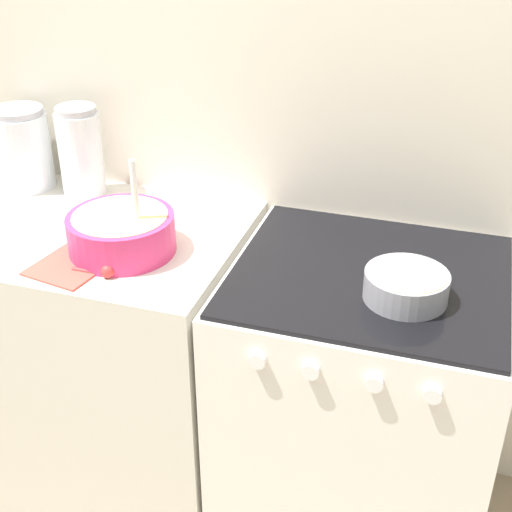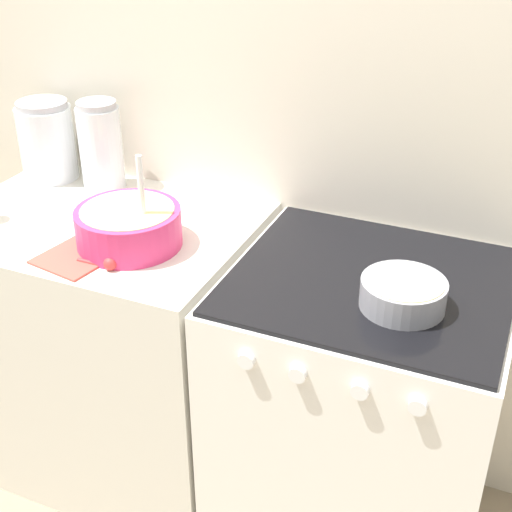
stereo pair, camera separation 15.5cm
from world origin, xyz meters
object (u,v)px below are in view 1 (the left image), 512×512
Objects in this scene: baking_pan at (406,285)px; storage_jar_left at (23,154)px; mixing_bowl at (121,231)px; stove at (358,407)px; storage_jar_middle at (81,158)px.

storage_jar_left is (-1.23, 0.31, 0.07)m from baking_pan.
stove is at bearing 7.33° from mixing_bowl.
mixing_bowl reaches higher than baking_pan.
mixing_bowl is 0.41m from storage_jar_middle.
baking_pan is at bearing -0.76° from mixing_bowl.
storage_jar_middle reaches higher than mixing_bowl.
storage_jar_middle is at bearing 167.05° from stove.
mixing_bowl is at bearing -46.78° from storage_jar_middle.
mixing_bowl is 1.12× the size of storage_jar_left.
mixing_bowl is 1.42× the size of baking_pan.
stove is 3.19× the size of storage_jar_middle.
baking_pan is (0.10, -0.09, 0.48)m from stove.
stove is 0.50m from baking_pan.
baking_pan is at bearing -43.66° from stove.
mixing_bowl reaches higher than stove.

